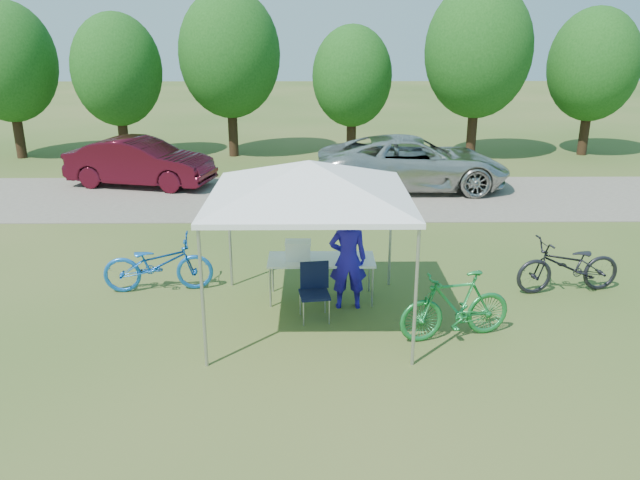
# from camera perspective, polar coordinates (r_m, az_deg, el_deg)

# --- Properties ---
(ground) EXTENTS (100.00, 100.00, 0.00)m
(ground) POSITION_cam_1_polar(r_m,az_deg,el_deg) (10.61, -0.91, -7.28)
(ground) COLOR #2D5119
(ground) RESTS_ON ground
(gravel_strip) EXTENTS (24.00, 5.00, 0.02)m
(gravel_strip) POSITION_cam_1_polar(r_m,az_deg,el_deg) (18.14, -0.79, 3.93)
(gravel_strip) COLOR gray
(gravel_strip) RESTS_ON ground
(canopy) EXTENTS (4.53, 4.53, 3.00)m
(canopy) POSITION_cam_1_polar(r_m,az_deg,el_deg) (9.74, -0.99, 6.87)
(canopy) COLOR #A5A5AA
(canopy) RESTS_ON ground
(treeline) EXTENTS (24.89, 4.28, 6.30)m
(treeline) POSITION_cam_1_polar(r_m,az_deg,el_deg) (23.61, -1.53, 16.05)
(treeline) COLOR #382314
(treeline) RESTS_ON ground
(folding_table) EXTENTS (1.89, 0.79, 0.78)m
(folding_table) POSITION_cam_1_polar(r_m,az_deg,el_deg) (11.11, 0.11, -1.92)
(folding_table) COLOR white
(folding_table) RESTS_ON ground
(folding_chair) EXTENTS (0.55, 0.57, 0.95)m
(folding_chair) POSITION_cam_1_polar(r_m,az_deg,el_deg) (10.50, -0.51, -4.21)
(folding_chair) COLOR black
(folding_chair) RESTS_ON ground
(cooler) EXTENTS (0.46, 0.31, 0.33)m
(cooler) POSITION_cam_1_polar(r_m,az_deg,el_deg) (11.04, -2.02, -0.90)
(cooler) COLOR white
(cooler) RESTS_ON folding_table
(ice_cream_cup) EXTENTS (0.09, 0.09, 0.06)m
(ice_cream_cup) POSITION_cam_1_polar(r_m,az_deg,el_deg) (11.05, 2.71, -1.63)
(ice_cream_cup) COLOR gold
(ice_cream_cup) RESTS_ON folding_table
(cyclist) EXTENTS (0.67, 0.45, 1.79)m
(cyclist) POSITION_cam_1_polar(r_m,az_deg,el_deg) (10.74, 2.57, -1.76)
(cyclist) COLOR #1F13A0
(cyclist) RESTS_ON ground
(bike_blue) EXTENTS (2.07, 0.91, 1.05)m
(bike_blue) POSITION_cam_1_polar(r_m,az_deg,el_deg) (11.94, -14.58, -2.12)
(bike_blue) COLOR blue
(bike_blue) RESTS_ON ground
(bike_green) EXTENTS (1.91, 0.94, 1.11)m
(bike_green) POSITION_cam_1_polar(r_m,az_deg,el_deg) (10.03, 12.29, -5.88)
(bike_green) COLOR #1C8039
(bike_green) RESTS_ON ground
(bike_dark) EXTENTS (2.06, 0.95, 1.04)m
(bike_dark) POSITION_cam_1_polar(r_m,az_deg,el_deg) (12.37, 21.81, -2.19)
(bike_dark) COLOR black
(bike_dark) RESTS_ON ground
(minivan) EXTENTS (5.73, 2.65, 1.59)m
(minivan) POSITION_cam_1_polar(r_m,az_deg,el_deg) (19.17, 8.47, 7.01)
(minivan) COLOR #B7B8B3
(minivan) RESTS_ON gravel_strip
(sedan) EXTENTS (4.70, 2.51, 1.47)m
(sedan) POSITION_cam_1_polar(r_m,az_deg,el_deg) (20.10, -16.10, 6.85)
(sedan) COLOR #410A16
(sedan) RESTS_ON gravel_strip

